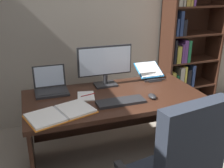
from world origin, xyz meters
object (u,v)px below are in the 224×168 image
object	(u,v)px
bookshelf	(186,36)
pen	(88,95)
laptop	(51,87)
keyboard	(121,102)
notepad	(86,96)
reading_stand_with_book	(150,71)
computer_mouse	(152,96)
open_binder	(61,113)
desk	(112,111)
monitor	(105,65)

from	to	relation	value
bookshelf	pen	xyz separation A→B (m)	(-1.52, -0.77, -0.31)
laptop	keyboard	bearing A→B (deg)	-39.66
laptop	notepad	bearing A→B (deg)	-37.15
pen	reading_stand_with_book	bearing A→B (deg)	20.54
reading_stand_with_book	bookshelf	bearing A→B (deg)	32.39
notepad	computer_mouse	bearing A→B (deg)	-22.55
computer_mouse	notepad	distance (m)	0.60
open_binder	pen	xyz separation A→B (m)	(0.29, 0.28, 0.00)
desk	keyboard	world-z (taller)	keyboard
bookshelf	keyboard	size ratio (longest dim) A/B	5.08
laptop	open_binder	xyz separation A→B (m)	(0.02, -0.49, -0.04)
laptop	computer_mouse	size ratio (longest dim) A/B	2.91
bookshelf	reading_stand_with_book	bearing A→B (deg)	-147.61
monitor	desk	bearing A→B (deg)	-90.07
bookshelf	pen	bearing A→B (deg)	-153.21
monitor	notepad	bearing A→B (deg)	-139.45
bookshelf	monitor	bearing A→B (deg)	-156.80
monitor	reading_stand_with_book	distance (m)	0.55
bookshelf	keyboard	bearing A→B (deg)	-142.29
desk	notepad	xyz separation A→B (m)	(-0.25, -0.02, 0.20)
monitor	notepad	xyz separation A→B (m)	(-0.25, -0.22, -0.20)
laptop	computer_mouse	xyz separation A→B (m)	(0.84, -0.44, -0.03)
monitor	bookshelf	bearing A→B (deg)	23.20
laptop	reading_stand_with_book	distance (m)	1.07
keyboard	computer_mouse	bearing A→B (deg)	0.00
open_binder	pen	world-z (taller)	open_binder
bookshelf	notepad	distance (m)	1.75
laptop	open_binder	distance (m)	0.50
laptop	reading_stand_with_book	size ratio (longest dim) A/B	1.04
open_binder	laptop	bearing A→B (deg)	74.98
computer_mouse	monitor	bearing A→B (deg)	124.00
computer_mouse	reading_stand_with_book	xyz separation A→B (m)	(0.23, 0.51, 0.05)
desk	monitor	size ratio (longest dim) A/B	2.95
open_binder	pen	bearing A→B (deg)	27.17
keyboard	notepad	size ratio (longest dim) A/B	2.00
notepad	reading_stand_with_book	bearing A→B (deg)	20.06
pen	computer_mouse	bearing A→B (deg)	-23.31
monitor	pen	size ratio (longest dim) A/B	3.91
monitor	open_binder	bearing A→B (deg)	-136.31
monitor	laptop	distance (m)	0.56
open_binder	notepad	xyz separation A→B (m)	(0.27, 0.28, -0.01)
desk	monitor	bearing A→B (deg)	89.93
open_binder	pen	distance (m)	0.40
keyboard	open_binder	distance (m)	0.52
open_binder	reading_stand_with_book	bearing A→B (deg)	11.20
laptop	notepad	xyz separation A→B (m)	(0.28, -0.22, -0.05)
desk	bookshelf	xyz separation A→B (m)	(1.29, 0.75, 0.51)
reading_stand_with_book	open_binder	xyz separation A→B (m)	(-1.04, -0.56, -0.06)
monitor	open_binder	size ratio (longest dim) A/B	0.94
bookshelf	pen	distance (m)	1.73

